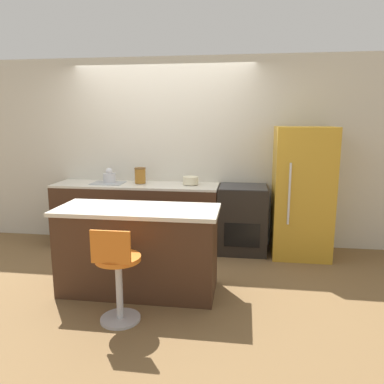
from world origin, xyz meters
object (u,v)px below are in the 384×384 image
refrigerator (302,192)px  mixing_bowl (191,180)px  oven_range (242,219)px  stool_chair (118,276)px  kettle (109,177)px

refrigerator → mixing_bowl: (-1.46, 0.08, 0.11)m
oven_range → mixing_bowl: size_ratio=4.30×
refrigerator → stool_chair: size_ratio=1.90×
stool_chair → kettle: (-0.81, 2.04, 0.54)m
stool_chair → mixing_bowl: bearing=80.5°
oven_range → kettle: bearing=178.6°
oven_range → refrigerator: refrigerator is taller
refrigerator → kettle: (-2.61, 0.08, 0.14)m
oven_range → kettle: (-1.86, 0.05, 0.53)m
refrigerator → stool_chair: refrigerator is taller
kettle → refrigerator: bearing=-1.8°
oven_range → kettle: kettle is taller
refrigerator → kettle: bearing=178.2°
mixing_bowl → stool_chair: bearing=-99.5°
mixing_bowl → oven_range: bearing=-3.8°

